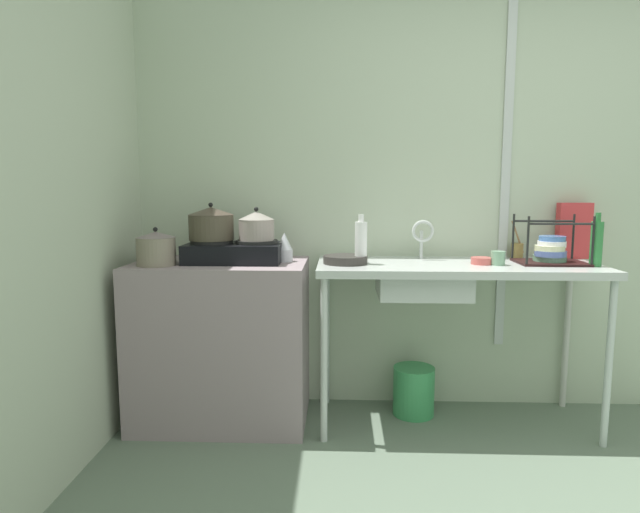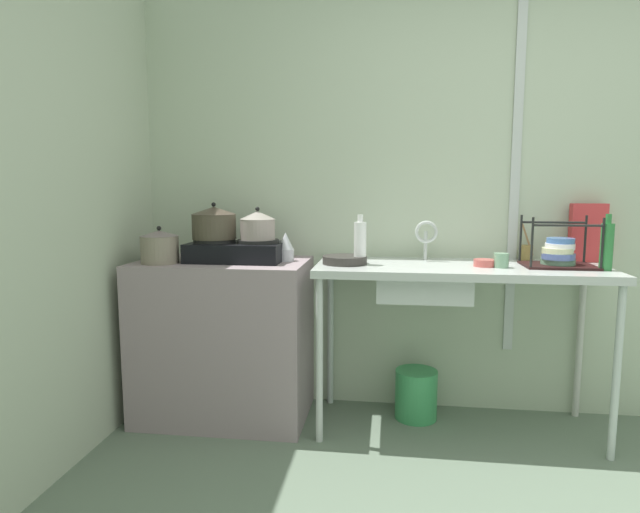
# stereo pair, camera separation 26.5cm
# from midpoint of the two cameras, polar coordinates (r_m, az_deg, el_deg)

# --- Properties ---
(wall_back) EXTENTS (5.20, 0.10, 2.42)m
(wall_back) POSITION_cam_midpoint_polar(r_m,az_deg,el_deg) (3.26, 18.25, 5.79)
(wall_back) COLOR #B0BCA2
(wall_back) RESTS_ON ground
(wall_metal_strip) EXTENTS (0.05, 0.01, 1.94)m
(wall_metal_strip) POSITION_cam_midpoint_polar(r_m,az_deg,el_deg) (3.18, 17.08, 7.99)
(wall_metal_strip) COLOR #B9BEBB
(counter_concrete) EXTENTS (0.93, 0.57, 0.88)m
(counter_concrete) POSITION_cam_midpoint_polar(r_m,az_deg,el_deg) (3.02, -13.03, -8.94)
(counter_concrete) COLOR gray
(counter_concrete) RESTS_ON ground
(counter_sink) EXTENTS (1.48, 0.57, 0.88)m
(counter_sink) POSITION_cam_midpoint_polar(r_m,az_deg,el_deg) (2.87, 11.95, -2.14)
(counter_sink) COLOR #B9BEBB
(counter_sink) RESTS_ON ground
(stove) EXTENTS (0.51, 0.31, 0.12)m
(stove) POSITION_cam_midpoint_polar(r_m,az_deg,el_deg) (2.90, -11.80, 0.50)
(stove) COLOR black
(stove) RESTS_ON counter_concrete
(pot_on_left_burner) EXTENTS (0.24, 0.24, 0.20)m
(pot_on_left_burner) POSITION_cam_midpoint_polar(r_m,az_deg,el_deg) (2.92, -14.21, 3.46)
(pot_on_left_burner) COLOR #463E30
(pot_on_left_burner) RESTS_ON stove
(pot_on_right_burner) EXTENTS (0.19, 0.19, 0.18)m
(pot_on_right_burner) POSITION_cam_midpoint_polar(r_m,az_deg,el_deg) (2.86, -9.50, 3.28)
(pot_on_right_burner) COLOR #A18F89
(pot_on_right_burner) RESTS_ON stove
(pot_beside_stove) EXTENTS (0.20, 0.20, 0.20)m
(pot_beside_stove) POSITION_cam_midpoint_polar(r_m,az_deg,el_deg) (2.89, -19.76, 0.80)
(pot_beside_stove) COLOR gray
(pot_beside_stove) RESTS_ON counter_concrete
(percolator) EXTENTS (0.09, 0.09, 0.16)m
(percolator) POSITION_cam_midpoint_polar(r_m,az_deg,el_deg) (2.89, -6.49, 0.97)
(percolator) COLOR silver
(percolator) RESTS_ON counter_concrete
(sink_basin) EXTENTS (0.47, 0.38, 0.17)m
(sink_basin) POSITION_cam_midpoint_polar(r_m,az_deg,el_deg) (2.82, 8.31, -2.53)
(sink_basin) COLOR #B9BEBB
(sink_basin) RESTS_ON counter_sink
(faucet) EXTENTS (0.12, 0.07, 0.22)m
(faucet) POSITION_cam_midpoint_polar(r_m,az_deg,el_deg) (2.97, 8.48, 2.42)
(faucet) COLOR #B9BEBB
(faucet) RESTS_ON counter_sink
(frying_pan) EXTENTS (0.23, 0.23, 0.04)m
(frying_pan) POSITION_cam_midpoint_polar(r_m,az_deg,el_deg) (2.79, 0.03, -0.35)
(frying_pan) COLOR #322E2B
(frying_pan) RESTS_ON counter_sink
(dish_rack) EXTENTS (0.34, 0.25, 0.26)m
(dish_rack) POSITION_cam_midpoint_polar(r_m,az_deg,el_deg) (2.99, 21.26, 0.49)
(dish_rack) COLOR black
(dish_rack) RESTS_ON counter_sink
(cup_by_rack) EXTENTS (0.07, 0.07, 0.07)m
(cup_by_rack) POSITION_cam_midpoint_polar(r_m,az_deg,el_deg) (2.85, 16.10, -0.18)
(cup_by_rack) COLOR gray
(cup_by_rack) RESTS_ON counter_sink
(small_bowl_on_drainboard) EXTENTS (0.11, 0.11, 0.04)m
(small_bowl_on_drainboard) POSITION_cam_midpoint_polar(r_m,az_deg,el_deg) (2.86, 14.48, -0.46)
(small_bowl_on_drainboard) COLOR #C3544F
(small_bowl_on_drainboard) RESTS_ON counter_sink
(bottle_by_sink) EXTENTS (0.06, 0.06, 0.26)m
(bottle_by_sink) POSITION_cam_midpoint_polar(r_m,az_deg,el_deg) (2.76, 1.69, 1.53)
(bottle_by_sink) COLOR white
(bottle_by_sink) RESTS_ON counter_sink
(bottle_by_rack) EXTENTS (0.06, 0.06, 0.27)m
(bottle_by_rack) POSITION_cam_midpoint_polar(r_m,az_deg,el_deg) (2.97, 25.37, 1.30)
(bottle_by_rack) COLOR #2C7438
(bottle_by_rack) RESTS_ON counter_sink
(cereal_box) EXTENTS (0.18, 0.07, 0.31)m
(cereal_box) POSITION_cam_midpoint_polar(r_m,az_deg,el_deg) (3.26, 23.55, 2.55)
(cereal_box) COLOR #CC3539
(cereal_box) RESTS_ON counter_sink
(utensil_jar) EXTENTS (0.07, 0.07, 0.21)m
(utensil_jar) POSITION_cam_midpoint_polar(r_m,az_deg,el_deg) (3.17, 18.21, 0.66)
(utensil_jar) COLOR olive
(utensil_jar) RESTS_ON counter_sink
(bucket_on_floor) EXTENTS (0.23, 0.23, 0.27)m
(bucket_on_floor) POSITION_cam_midpoint_polar(r_m,az_deg,el_deg) (3.12, 7.58, -14.17)
(bucket_on_floor) COLOR #368E51
(bucket_on_floor) RESTS_ON ground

